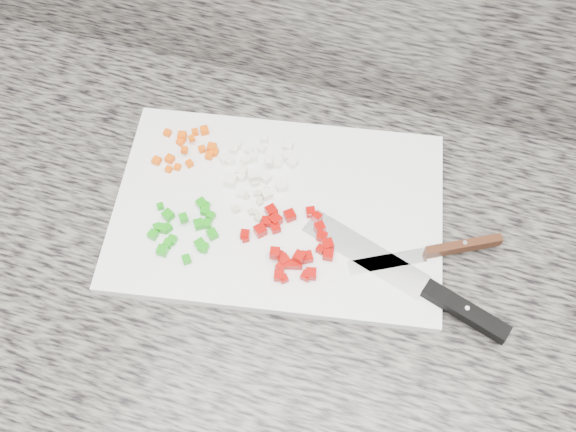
# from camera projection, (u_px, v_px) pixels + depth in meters

# --- Properties ---
(cabinet) EXTENTS (3.92, 0.62, 0.86)m
(cabinet) POSITION_uv_depth(u_px,v_px,m) (328.00, 369.00, 1.26)
(cabinet) COLOR white
(cabinet) RESTS_ON ground
(countertop) EXTENTS (3.96, 0.64, 0.04)m
(countertop) POSITION_uv_depth(u_px,v_px,m) (346.00, 273.00, 0.87)
(countertop) COLOR #625E56
(countertop) RESTS_ON cabinet
(cutting_board) EXTENTS (0.49, 0.37, 0.02)m
(cutting_board) POSITION_uv_depth(u_px,v_px,m) (278.00, 210.00, 0.89)
(cutting_board) COLOR white
(cutting_board) RESTS_ON countertop
(carrot_pile) EXTENTS (0.09, 0.09, 0.02)m
(carrot_pile) POSITION_uv_depth(u_px,v_px,m) (190.00, 148.00, 0.93)
(carrot_pile) COLOR #F35605
(carrot_pile) RESTS_ON cutting_board
(onion_pile) EXTENTS (0.11, 0.11, 0.02)m
(onion_pile) POSITION_uv_depth(u_px,v_px,m) (258.00, 167.00, 0.91)
(onion_pile) COLOR white
(onion_pile) RESTS_ON cutting_board
(green_pepper_pile) EXTENTS (0.10, 0.10, 0.02)m
(green_pepper_pile) POSITION_uv_depth(u_px,v_px,m) (186.00, 229.00, 0.86)
(green_pepper_pile) COLOR #149A0E
(green_pepper_pile) RESTS_ON cutting_board
(red_pepper_pile) EXTENTS (0.13, 0.12, 0.02)m
(red_pepper_pile) POSITION_uv_depth(u_px,v_px,m) (292.00, 243.00, 0.85)
(red_pepper_pile) COLOR #A00502
(red_pepper_pile) RESTS_ON cutting_board
(garlic_pile) EXTENTS (0.05, 0.06, 0.01)m
(garlic_pile) POSITION_uv_depth(u_px,v_px,m) (254.00, 202.00, 0.88)
(garlic_pile) COLOR beige
(garlic_pile) RESTS_ON cutting_board
(chef_knife) EXTENTS (0.29, 0.12, 0.02)m
(chef_knife) POSITION_uv_depth(u_px,v_px,m) (430.00, 291.00, 0.82)
(chef_knife) COLOR white
(chef_knife) RESTS_ON cutting_board
(paring_knife) EXTENTS (0.19, 0.11, 0.02)m
(paring_knife) POSITION_uv_depth(u_px,v_px,m) (444.00, 250.00, 0.84)
(paring_knife) COLOR white
(paring_knife) RESTS_ON cutting_board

